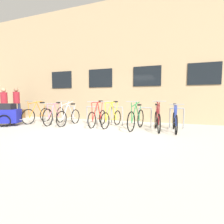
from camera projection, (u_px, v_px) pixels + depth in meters
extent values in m
plane|color=#B2ADA0|center=(96.00, 133.00, 5.34)|extent=(42.00, 42.00, 0.00)
cube|color=tan|center=(136.00, 72.00, 11.36)|extent=(28.00, 6.91, 6.01)
cube|color=black|center=(62.00, 80.00, 9.33)|extent=(1.30, 0.04, 0.93)
cube|color=black|center=(100.00, 78.00, 8.55)|extent=(1.30, 0.04, 0.93)
cube|color=black|center=(147.00, 76.00, 7.76)|extent=(1.30, 0.04, 0.93)
cube|color=black|center=(204.00, 74.00, 6.97)|extent=(1.30, 0.04, 0.93)
cylinder|color=gray|center=(45.00, 113.00, 8.32)|extent=(0.05, 0.05, 0.77)
cylinder|color=gray|center=(53.00, 114.00, 8.16)|extent=(0.05, 0.05, 0.77)
cylinder|color=gray|center=(48.00, 106.00, 8.21)|extent=(0.49, 0.05, 0.05)
cylinder|color=gray|center=(65.00, 114.00, 7.93)|extent=(0.05, 0.05, 0.77)
cylinder|color=gray|center=(74.00, 114.00, 7.77)|extent=(0.05, 0.05, 0.77)
cylinder|color=gray|center=(69.00, 106.00, 7.82)|extent=(0.49, 0.05, 0.05)
cylinder|color=gray|center=(87.00, 115.00, 7.53)|extent=(0.05, 0.05, 0.77)
cylinder|color=gray|center=(97.00, 115.00, 7.37)|extent=(0.05, 0.05, 0.77)
cylinder|color=gray|center=(92.00, 107.00, 7.42)|extent=(0.49, 0.05, 0.05)
cylinder|color=gray|center=(112.00, 116.00, 7.14)|extent=(0.05, 0.05, 0.77)
cylinder|color=gray|center=(122.00, 116.00, 6.98)|extent=(0.05, 0.05, 0.77)
cylinder|color=gray|center=(117.00, 107.00, 7.03)|extent=(0.49, 0.05, 0.05)
cylinder|color=gray|center=(139.00, 117.00, 6.75)|extent=(0.05, 0.05, 0.77)
cylinder|color=gray|center=(151.00, 117.00, 6.59)|extent=(0.05, 0.05, 0.77)
cylinder|color=gray|center=(145.00, 108.00, 6.63)|extent=(0.49, 0.05, 0.05)
cylinder|color=gray|center=(170.00, 118.00, 6.35)|extent=(0.05, 0.05, 0.77)
cylinder|color=gray|center=(184.00, 119.00, 6.19)|extent=(0.05, 0.05, 0.77)
cylinder|color=gray|center=(177.00, 108.00, 6.24)|extent=(0.49, 0.05, 0.05)
torus|color=black|center=(141.00, 118.00, 6.56)|extent=(0.15, 0.72, 0.72)
torus|color=black|center=(131.00, 122.00, 5.64)|extent=(0.15, 0.72, 0.72)
cylinder|color=#1E7238|center=(134.00, 112.00, 5.87)|extent=(0.11, 0.50, 0.73)
cylinder|color=#1E7238|center=(138.00, 113.00, 6.23)|extent=(0.09, 0.37, 0.59)
cylinder|color=#1E7238|center=(136.00, 104.00, 6.00)|extent=(0.16, 0.82, 0.18)
cylinder|color=#1E7238|center=(138.00, 120.00, 6.33)|extent=(0.10, 0.52, 0.08)
cylinder|color=#1E7238|center=(140.00, 112.00, 6.46)|extent=(0.05, 0.20, 0.53)
cylinder|color=#1E7238|center=(132.00, 112.00, 5.64)|extent=(0.04, 0.08, 0.66)
cube|color=black|center=(139.00, 105.00, 6.36)|extent=(0.13, 0.21, 0.06)
cylinder|color=gray|center=(132.00, 102.00, 5.63)|extent=(0.44, 0.09, 0.03)
torus|color=black|center=(75.00, 117.00, 7.52)|extent=(0.06, 0.67, 0.66)
torus|color=black|center=(62.00, 119.00, 6.59)|extent=(0.06, 0.67, 0.66)
cylinder|color=#B7B7BC|center=(66.00, 111.00, 6.82)|extent=(0.05, 0.48, 0.75)
cylinder|color=#B7B7BC|center=(71.00, 112.00, 7.18)|extent=(0.05, 0.35, 0.62)
cylinder|color=#B7B7BC|center=(68.00, 103.00, 6.94)|extent=(0.06, 0.77, 0.17)
cylinder|color=#B7B7BC|center=(72.00, 118.00, 7.29)|extent=(0.04, 0.50, 0.07)
cylinder|color=#B7B7BC|center=(74.00, 111.00, 7.41)|extent=(0.03, 0.20, 0.56)
cylinder|color=#B7B7BC|center=(62.00, 111.00, 6.59)|extent=(0.03, 0.08, 0.69)
cube|color=black|center=(73.00, 104.00, 7.30)|extent=(0.11, 0.20, 0.06)
cylinder|color=gray|center=(62.00, 101.00, 6.58)|extent=(0.44, 0.04, 0.03)
torus|color=black|center=(46.00, 115.00, 8.16)|extent=(0.10, 0.70, 0.70)
torus|color=black|center=(28.00, 117.00, 7.27)|extent=(0.10, 0.70, 0.70)
cylinder|color=orange|center=(33.00, 109.00, 7.49)|extent=(0.07, 0.47, 0.75)
cylinder|color=orange|center=(40.00, 110.00, 7.83)|extent=(0.06, 0.35, 0.65)
cylinder|color=orange|center=(36.00, 102.00, 7.60)|extent=(0.10, 0.76, 0.13)
cylinder|color=orange|center=(42.00, 116.00, 7.94)|extent=(0.06, 0.49, 0.07)
cylinder|color=orange|center=(44.00, 109.00, 8.06)|extent=(0.04, 0.20, 0.59)
cylinder|color=orange|center=(29.00, 109.00, 7.26)|extent=(0.03, 0.08, 0.68)
cube|color=black|center=(42.00, 103.00, 7.95)|extent=(0.12, 0.21, 0.06)
cylinder|color=gray|center=(29.00, 101.00, 7.25)|extent=(0.44, 0.06, 0.03)
torus|color=black|center=(174.00, 121.00, 6.17)|extent=(0.07, 0.65, 0.65)
torus|color=black|center=(176.00, 125.00, 5.21)|extent=(0.07, 0.65, 0.65)
cylinder|color=#233893|center=(176.00, 115.00, 5.45)|extent=(0.06, 0.48, 0.69)
cylinder|color=#233893|center=(175.00, 114.00, 5.82)|extent=(0.05, 0.35, 0.66)
cylinder|color=#233893|center=(176.00, 105.00, 5.58)|extent=(0.07, 0.77, 0.06)
cylinder|color=#233893|center=(174.00, 122.00, 5.93)|extent=(0.05, 0.50, 0.07)
cylinder|color=#233893|center=(174.00, 113.00, 6.06)|extent=(0.03, 0.20, 0.61)
cylinder|color=#233893|center=(176.00, 115.00, 5.21)|extent=(0.03, 0.08, 0.62)
cube|color=black|center=(175.00, 104.00, 5.95)|extent=(0.11, 0.20, 0.06)
cylinder|color=gray|center=(177.00, 104.00, 5.21)|extent=(0.44, 0.05, 0.03)
torus|color=black|center=(102.00, 117.00, 7.23)|extent=(0.06, 0.66, 0.65)
torus|color=black|center=(92.00, 120.00, 6.30)|extent=(0.06, 0.66, 0.65)
cylinder|color=red|center=(95.00, 111.00, 6.53)|extent=(0.05, 0.48, 0.74)
cylinder|color=red|center=(99.00, 111.00, 6.89)|extent=(0.05, 0.35, 0.75)
cylinder|color=red|center=(97.00, 102.00, 6.65)|extent=(0.06, 0.76, 0.05)
cylinder|color=red|center=(100.00, 119.00, 7.00)|extent=(0.04, 0.50, 0.07)
cylinder|color=red|center=(102.00, 110.00, 7.12)|extent=(0.03, 0.20, 0.69)
cylinder|color=red|center=(92.00, 111.00, 6.30)|extent=(0.03, 0.08, 0.68)
cube|color=black|center=(101.00, 101.00, 7.00)|extent=(0.11, 0.20, 0.06)
cylinder|color=gray|center=(92.00, 102.00, 6.29)|extent=(0.44, 0.04, 0.03)
torus|color=black|center=(60.00, 115.00, 7.85)|extent=(0.16, 0.74, 0.74)
torus|color=black|center=(48.00, 118.00, 6.79)|extent=(0.16, 0.74, 0.74)
cylinder|color=pink|center=(51.00, 111.00, 7.06)|extent=(0.12, 0.52, 0.63)
cylinder|color=pink|center=(56.00, 110.00, 7.48)|extent=(0.10, 0.39, 0.63)
cylinder|color=pink|center=(53.00, 104.00, 7.21)|extent=(0.17, 0.85, 0.05)
cylinder|color=pink|center=(58.00, 116.00, 7.59)|extent=(0.11, 0.54, 0.08)
cylinder|color=pink|center=(59.00, 109.00, 7.74)|extent=(0.06, 0.20, 0.57)
cylinder|color=pink|center=(48.00, 111.00, 6.79)|extent=(0.04, 0.08, 0.55)
cube|color=black|center=(58.00, 103.00, 7.63)|extent=(0.13, 0.21, 0.06)
cylinder|color=gray|center=(48.00, 104.00, 6.79)|extent=(0.44, 0.10, 0.03)
torus|color=black|center=(156.00, 120.00, 6.33)|extent=(0.16, 0.66, 0.67)
torus|color=black|center=(159.00, 124.00, 5.39)|extent=(0.16, 0.66, 0.67)
cylinder|color=maroon|center=(158.00, 113.00, 5.62)|extent=(0.12, 0.46, 0.77)
cylinder|color=maroon|center=(157.00, 114.00, 5.99)|extent=(0.09, 0.33, 0.64)
cylinder|color=maroon|center=(158.00, 104.00, 5.74)|extent=(0.16, 0.73, 0.17)
cylinder|color=maroon|center=(157.00, 121.00, 6.10)|extent=(0.11, 0.48, 0.07)
cylinder|color=maroon|center=(156.00, 113.00, 6.22)|extent=(0.06, 0.20, 0.58)
cylinder|color=maroon|center=(159.00, 113.00, 5.38)|extent=(0.04, 0.08, 0.71)
cube|color=black|center=(157.00, 104.00, 6.11)|extent=(0.13, 0.21, 0.06)
cylinder|color=gray|center=(159.00, 101.00, 5.38)|extent=(0.44, 0.10, 0.03)
torus|color=black|center=(117.00, 118.00, 7.07)|extent=(0.13, 0.65, 0.65)
torus|color=black|center=(105.00, 121.00, 6.13)|extent=(0.13, 0.65, 0.65)
cylinder|color=yellow|center=(109.00, 112.00, 6.36)|extent=(0.11, 0.51, 0.75)
cylinder|color=yellow|center=(114.00, 111.00, 6.73)|extent=(0.09, 0.39, 0.73)
cylinder|color=yellow|center=(111.00, 103.00, 6.49)|extent=(0.16, 0.83, 0.05)
cylinder|color=yellow|center=(115.00, 119.00, 6.84)|extent=(0.10, 0.53, 0.07)
cylinder|color=yellow|center=(117.00, 110.00, 6.96)|extent=(0.05, 0.20, 0.67)
cylinder|color=yellow|center=(105.00, 112.00, 6.12)|extent=(0.04, 0.08, 0.68)
cube|color=black|center=(116.00, 102.00, 6.85)|extent=(0.13, 0.21, 0.06)
cylinder|color=gray|center=(106.00, 102.00, 6.11)|extent=(0.44, 0.09, 0.03)
cube|color=navy|center=(8.00, 116.00, 6.86)|extent=(1.07, 0.94, 0.56)
cube|color=black|center=(5.00, 106.00, 6.82)|extent=(0.86, 0.82, 0.24)
torus|color=black|center=(12.00, 119.00, 7.20)|extent=(0.47, 0.27, 0.51)
torus|color=black|center=(4.00, 121.00, 6.55)|extent=(0.47, 0.27, 0.51)
cylinder|color=gray|center=(26.00, 120.00, 6.97)|extent=(0.50, 0.28, 0.03)
cube|color=brown|center=(13.00, 110.00, 9.77)|extent=(1.82, 0.40, 0.05)
cube|color=brown|center=(4.00, 113.00, 10.03)|extent=(0.08, 0.36, 0.45)
cube|color=brown|center=(22.00, 114.00, 9.56)|extent=(0.08, 0.36, 0.45)
cylinder|color=#1E2338|center=(19.00, 111.00, 8.97)|extent=(0.14, 0.14, 0.88)
cylinder|color=#1E2338|center=(15.00, 111.00, 8.91)|extent=(0.14, 0.14, 0.88)
cylinder|color=maroon|center=(16.00, 98.00, 8.88)|extent=(0.32, 0.32, 0.62)
sphere|color=#8C664C|center=(16.00, 90.00, 8.84)|extent=(0.22, 0.22, 0.22)
cylinder|color=#3F3F42|center=(7.00, 112.00, 8.56)|extent=(0.14, 0.14, 0.87)
cylinder|color=#3F3F42|center=(2.00, 112.00, 8.47)|extent=(0.14, 0.14, 0.87)
cylinder|color=maroon|center=(4.00, 98.00, 8.45)|extent=(0.32, 0.32, 0.59)
sphere|color=tan|center=(4.00, 90.00, 8.42)|extent=(0.22, 0.22, 0.22)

